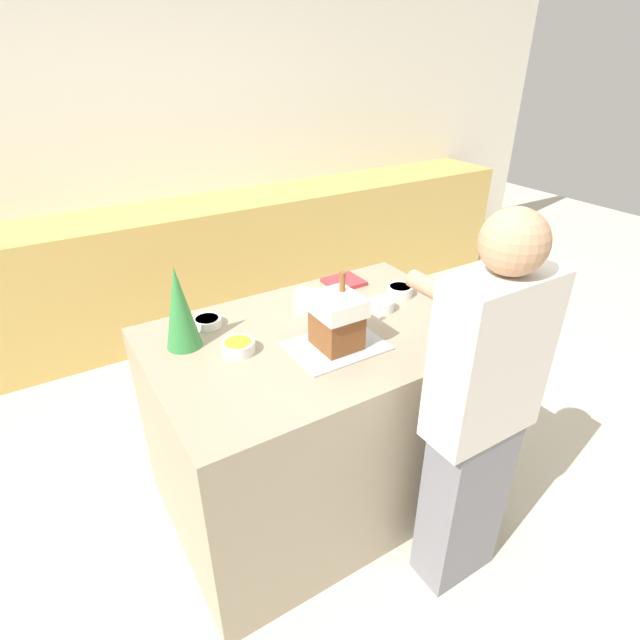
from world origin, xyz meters
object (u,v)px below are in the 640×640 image
(candy_bowl_behind_tray, at_px, (400,290))
(mug, at_px, (303,301))
(gingerbread_house, at_px, (337,320))
(cookbook, at_px, (344,282))
(candy_bowl_far_right, at_px, (238,346))
(person, at_px, (479,416))
(candy_bowl_near_tray_right, at_px, (382,305))
(candy_bowl_beside_tree, at_px, (345,309))
(candy_bowl_near_tray_left, at_px, (207,321))
(baking_tray, at_px, (336,346))
(decorative_tree, at_px, (179,308))

(candy_bowl_behind_tray, height_order, mug, mug)
(gingerbread_house, distance_m, cookbook, 0.61)
(candy_bowl_far_right, relative_size, person, 0.08)
(candy_bowl_near_tray_right, bearing_deg, mug, 150.92)
(candy_bowl_beside_tree, relative_size, candy_bowl_near_tray_right, 1.25)
(candy_bowl_behind_tray, relative_size, cookbook, 0.69)
(candy_bowl_near_tray_left, distance_m, mug, 0.43)
(candy_bowl_near_tray_left, distance_m, cookbook, 0.74)
(cookbook, distance_m, mug, 0.36)
(gingerbread_house, bearing_deg, baking_tray, -145.03)
(candy_bowl_beside_tree, bearing_deg, cookbook, 57.15)
(baking_tray, bearing_deg, candy_bowl_behind_tray, 24.22)
(candy_bowl_behind_tray, xyz_separation_m, candy_bowl_near_tray_left, (-0.89, 0.20, -0.01))
(decorative_tree, bearing_deg, mug, 0.31)
(cookbook, height_order, person, person)
(candy_bowl_behind_tray, xyz_separation_m, cookbook, (-0.16, 0.25, -0.02))
(candy_bowl_near_tray_right, height_order, mug, mug)
(candy_bowl_near_tray_left, height_order, candy_bowl_far_right, candy_bowl_far_right)
(decorative_tree, bearing_deg, candy_bowl_near_tray_right, -11.17)
(decorative_tree, distance_m, candy_bowl_behind_tray, 1.04)
(baking_tray, distance_m, decorative_tree, 0.63)
(gingerbread_house, relative_size, mug, 2.85)
(gingerbread_house, height_order, candy_bowl_behind_tray, gingerbread_house)
(gingerbread_house, xyz_separation_m, candy_bowl_near_tray_left, (-0.38, 0.43, -0.10))
(candy_bowl_behind_tray, bearing_deg, gingerbread_house, -155.79)
(candy_bowl_beside_tree, relative_size, mug, 1.29)
(baking_tray, bearing_deg, mug, 83.06)
(decorative_tree, bearing_deg, person, -47.31)
(candy_bowl_behind_tray, height_order, candy_bowl_far_right, same)
(baking_tray, xyz_separation_m, person, (0.27, -0.52, -0.11))
(candy_bowl_near_tray_right, distance_m, candy_bowl_near_tray_left, 0.78)
(candy_bowl_beside_tree, bearing_deg, baking_tray, -131.73)
(candy_bowl_near_tray_right, height_order, cookbook, candy_bowl_near_tray_right)
(mug, bearing_deg, candy_bowl_beside_tree, -40.65)
(candy_bowl_beside_tree, xyz_separation_m, mug, (-0.14, 0.12, 0.03))
(candy_bowl_behind_tray, distance_m, cookbook, 0.30)
(baking_tray, xyz_separation_m, candy_bowl_far_right, (-0.35, 0.17, 0.02))
(gingerbread_house, relative_size, person, 0.19)
(gingerbread_house, relative_size, candy_bowl_beside_tree, 2.20)
(baking_tray, height_order, gingerbread_house, gingerbread_house)
(gingerbread_house, bearing_deg, cookbook, 53.11)
(candy_bowl_behind_tray, xyz_separation_m, candy_bowl_near_tray_right, (-0.17, -0.08, 0.00))
(candy_bowl_behind_tray, distance_m, candy_bowl_near_tray_left, 0.92)
(baking_tray, relative_size, mug, 3.62)
(person, bearing_deg, candy_bowl_near_tray_right, 83.01)
(gingerbread_house, bearing_deg, candy_bowl_beside_tree, 48.29)
(candy_bowl_near_tray_left, relative_size, candy_bowl_far_right, 0.93)
(baking_tray, relative_size, candy_bowl_near_tray_right, 3.49)
(candy_bowl_near_tray_left, relative_size, mug, 1.17)
(candy_bowl_behind_tray, height_order, person, person)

